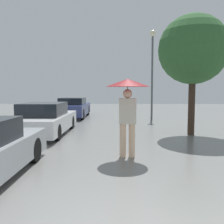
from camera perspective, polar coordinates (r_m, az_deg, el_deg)
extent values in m
cylinder|color=beige|center=(6.42, 2.48, -6.51)|extent=(0.16, 0.16, 0.86)
cylinder|color=beige|center=(6.43, 4.57, -6.50)|extent=(0.16, 0.16, 0.86)
cube|color=beige|center=(6.32, 3.56, 0.21)|extent=(0.43, 0.25, 0.65)
sphere|color=beige|center=(6.30, 3.58, 4.19)|extent=(0.23, 0.23, 0.23)
cylinder|color=#515456|center=(6.30, 3.57, 2.70)|extent=(0.02, 0.02, 0.68)
cone|color=maroon|center=(6.30, 3.59, 6.68)|extent=(1.11, 1.11, 0.19)
cylinder|color=black|center=(6.29, -17.36, -8.28)|extent=(0.18, 0.58, 0.58)
cube|color=silver|center=(10.22, -14.98, -2.29)|extent=(1.75, 4.41, 0.59)
cube|color=black|center=(9.96, -15.39, 0.63)|extent=(1.48, 1.98, 0.49)
cylinder|color=black|center=(11.76, -16.83, -2.22)|extent=(0.18, 0.57, 0.57)
cylinder|color=black|center=(11.38, -9.26, -2.31)|extent=(0.18, 0.57, 0.57)
cylinder|color=black|center=(9.23, -22.00, -4.29)|extent=(0.18, 0.57, 0.57)
cylinder|color=black|center=(8.74, -12.43, -4.54)|extent=(0.18, 0.57, 0.57)
cube|color=navy|center=(16.25, -8.82, 0.64)|extent=(1.71, 4.57, 0.66)
cube|color=black|center=(15.99, -8.98, 2.50)|extent=(1.45, 2.06, 0.42)
cylinder|color=black|center=(17.79, -10.48, 0.39)|extent=(0.18, 0.65, 0.65)
cylinder|color=black|center=(17.55, -5.55, 0.39)|extent=(0.18, 0.65, 0.65)
cylinder|color=black|center=(15.03, -12.60, -0.47)|extent=(0.18, 0.65, 0.65)
cylinder|color=black|center=(14.75, -6.79, -0.48)|extent=(0.18, 0.65, 0.65)
cylinder|color=#38281E|center=(10.01, 17.74, 2.17)|extent=(0.25, 0.25, 2.53)
sphere|color=#2D5B2D|center=(10.12, 18.04, 13.44)|extent=(2.61, 2.61, 2.61)
cylinder|color=#515456|center=(15.35, 9.15, 7.80)|extent=(0.12, 0.12, 4.98)
sphere|color=beige|center=(15.70, 9.29, 17.33)|extent=(0.36, 0.36, 0.36)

